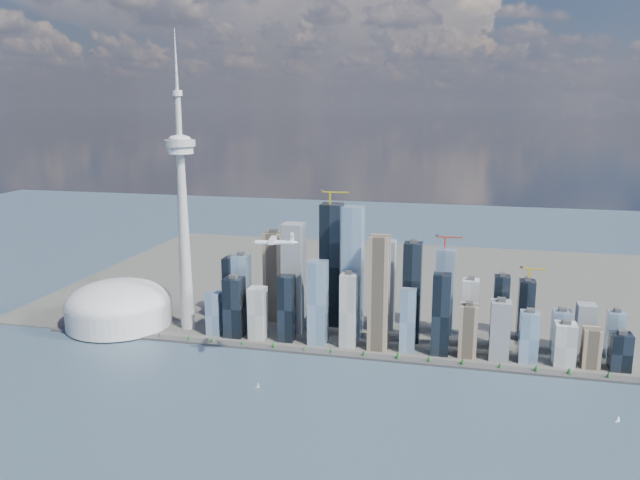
% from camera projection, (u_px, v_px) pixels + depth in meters
% --- Properties ---
extents(ground, '(4000.00, 4000.00, 0.00)m').
position_uv_depth(ground, '(296.00, 426.00, 837.87)').
color(ground, '#304155').
rests_on(ground, ground).
extents(seawall, '(1100.00, 22.00, 4.00)m').
position_uv_depth(seawall, '(334.00, 354.00, 1075.39)').
color(seawall, '#383838').
rests_on(seawall, ground).
extents(land, '(1400.00, 900.00, 3.00)m').
position_uv_depth(land, '(373.00, 283.00, 1503.79)').
color(land, '#4C4C47').
rests_on(land, ground).
extents(shoreline_trees, '(960.53, 7.20, 8.80)m').
position_uv_depth(shoreline_trees, '(334.00, 350.00, 1073.96)').
color(shoreline_trees, '#3F2D1E').
rests_on(shoreline_trees, seawall).
extents(skyscraper_cluster, '(736.00, 142.00, 263.75)m').
position_uv_depth(skyscraper_cluster, '(377.00, 297.00, 1127.86)').
color(skyscraper_cluster, black).
rests_on(skyscraper_cluster, land).
extents(needle_tower, '(56.00, 56.00, 550.50)m').
position_uv_depth(needle_tower, '(183.00, 208.00, 1149.82)').
color(needle_tower, '#AEAEA9').
rests_on(needle_tower, land).
extents(dome_stadium, '(200.00, 200.00, 86.00)m').
position_uv_depth(dome_stadium, '(119.00, 306.00, 1212.95)').
color(dome_stadium, silver).
rests_on(dome_stadium, land).
extents(airplane, '(68.24, 60.76, 16.77)m').
position_uv_depth(airplane, '(275.00, 242.00, 922.06)').
color(airplane, white).
rests_on(airplane, ground).
extents(sailboat_west, '(6.96, 1.98, 9.70)m').
position_uv_depth(sailboat_west, '(258.00, 386.00, 949.71)').
color(sailboat_west, silver).
rests_on(sailboat_west, ground).
extents(sailboat_east, '(7.06, 4.36, 10.11)m').
position_uv_depth(sailboat_east, '(618.00, 419.00, 847.83)').
color(sailboat_east, silver).
rests_on(sailboat_east, ground).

